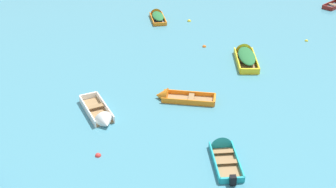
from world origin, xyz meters
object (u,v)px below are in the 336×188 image
rowboat_orange_near_left (173,97)px  rowboat_yellow_near_camera (245,55)px  rowboat_orange_midfield_left (157,16)px  mooring_buoy_trailing (204,47)px  mooring_buoy_near_foreground (306,41)px  mooring_buoy_between_boats_right (189,21)px  rowboat_white_far_left (101,117)px  mooring_buoy_central (98,156)px  rowboat_turquoise_cluster_outer (222,151)px

rowboat_orange_near_left → rowboat_yellow_near_camera: bearing=39.1°
rowboat_orange_midfield_left → mooring_buoy_trailing: 8.34m
rowboat_yellow_near_camera → mooring_buoy_near_foreground: 7.17m
mooring_buoy_between_boats_right → rowboat_orange_near_left: bearing=-104.9°
rowboat_orange_near_left → mooring_buoy_near_foreground: rowboat_orange_near_left is taller
rowboat_white_far_left → mooring_buoy_between_boats_right: size_ratio=11.27×
mooring_buoy_central → mooring_buoy_trailing: mooring_buoy_central is taller
rowboat_orange_near_left → mooring_buoy_between_boats_right: (3.94, 14.85, -0.18)m
mooring_buoy_near_foreground → mooring_buoy_trailing: bearing=179.7°
mooring_buoy_central → mooring_buoy_trailing: (9.34, 14.26, 0.00)m
rowboat_turquoise_cluster_outer → mooring_buoy_trailing: size_ratio=11.92×
rowboat_turquoise_cluster_outer → rowboat_orange_near_left: (-1.93, 6.51, 0.00)m
mooring_buoy_trailing → rowboat_orange_near_left: bearing=-115.7°
rowboat_orange_midfield_left → mooring_buoy_trailing: (3.23, -7.68, -0.28)m
rowboat_yellow_near_camera → rowboat_orange_near_left: 8.91m
rowboat_white_far_left → rowboat_turquoise_cluster_outer: bearing=-33.5°
rowboat_orange_midfield_left → mooring_buoy_central: (-6.11, -21.94, -0.28)m
rowboat_turquoise_cluster_outer → mooring_buoy_between_boats_right: bearing=84.6°
rowboat_orange_midfield_left → mooring_buoy_between_boats_right: 3.36m
rowboat_white_far_left → rowboat_orange_near_left: (5.00, 1.92, -0.04)m
rowboat_orange_midfield_left → mooring_buoy_between_boats_right: bearing=-23.6°
mooring_buoy_central → mooring_buoy_between_boats_right: size_ratio=0.92×
rowboat_orange_near_left → rowboat_orange_midfield_left: bearing=86.9°
rowboat_orange_midfield_left → rowboat_yellow_near_camera: size_ratio=0.76×
rowboat_white_far_left → mooring_buoy_central: 3.84m
mooring_buoy_trailing → mooring_buoy_near_foreground: bearing=-0.3°
rowboat_yellow_near_camera → mooring_buoy_between_boats_right: (-2.97, 9.23, -0.38)m
rowboat_orange_near_left → mooring_buoy_between_boats_right: bearing=75.1°
rowboat_white_far_left → rowboat_turquoise_cluster_outer: size_ratio=1.06×
rowboat_orange_midfield_left → rowboat_turquoise_cluster_outer: (1.06, -22.70, -0.10)m
rowboat_yellow_near_camera → rowboat_turquoise_cluster_outer: size_ratio=1.18×
rowboat_orange_near_left → mooring_buoy_trailing: bearing=64.3°
rowboat_orange_midfield_left → mooring_buoy_between_boats_right: (3.07, -1.34, -0.28)m
rowboat_turquoise_cluster_outer → mooring_buoy_central: rowboat_turquoise_cluster_outer is taller
rowboat_orange_near_left → mooring_buoy_central: 7.78m
rowboat_orange_midfield_left → rowboat_orange_near_left: 16.22m
rowboat_orange_midfield_left → mooring_buoy_near_foreground: size_ratio=11.86×
rowboat_orange_near_left → mooring_buoy_central: size_ratio=12.24×
rowboat_orange_midfield_left → mooring_buoy_between_boats_right: rowboat_orange_midfield_left is taller
rowboat_turquoise_cluster_outer → mooring_buoy_near_foreground: 18.91m
rowboat_white_far_left → mooring_buoy_near_foreground: rowboat_white_far_left is taller
rowboat_yellow_near_camera → mooring_buoy_trailing: 4.05m
rowboat_yellow_near_camera → mooring_buoy_between_boats_right: size_ratio=12.47×
rowboat_white_far_left → mooring_buoy_near_foreground: bearing=29.3°
rowboat_yellow_near_camera → mooring_buoy_trailing: size_ratio=14.04×
rowboat_white_far_left → rowboat_turquoise_cluster_outer: (6.93, -4.59, -0.04)m
rowboat_orange_midfield_left → rowboat_yellow_near_camera: bearing=-60.3°
rowboat_orange_midfield_left → rowboat_white_far_left: 19.04m
rowboat_yellow_near_camera → rowboat_white_far_left: 14.10m
rowboat_turquoise_cluster_outer → mooring_buoy_between_boats_right: rowboat_turquoise_cluster_outer is taller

